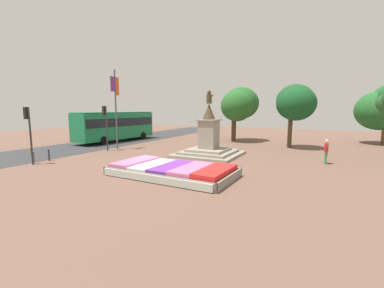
# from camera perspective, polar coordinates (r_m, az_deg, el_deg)

# --- Properties ---
(ground_plane) EXTENTS (76.14, 76.14, 0.00)m
(ground_plane) POSITION_cam_1_polar(r_m,az_deg,el_deg) (17.45, -8.64, -4.66)
(ground_plane) COLOR brown
(street_asphalt_strip) EXTENTS (7.08, 66.62, 0.01)m
(street_asphalt_strip) POSITION_cam_1_polar(r_m,az_deg,el_deg) (25.81, -29.62, -1.55)
(street_asphalt_strip) COLOR #333335
(street_asphalt_strip) RESTS_ON ground_plane
(flower_planter) EXTENTS (7.11, 3.80, 0.68)m
(flower_planter) POSITION_cam_1_polar(r_m,az_deg,el_deg) (14.55, -4.33, -5.91)
(flower_planter) COLOR #38281C
(flower_planter) RESTS_ON ground_plane
(statue_monument) EXTENTS (4.88, 4.88, 5.21)m
(statue_monument) POSITION_cam_1_polar(r_m,az_deg,el_deg) (20.82, 3.73, 0.24)
(statue_monument) COLOR gray
(statue_monument) RESTS_ON ground_plane
(traffic_light_near_crossing) EXTENTS (0.42, 0.31, 3.87)m
(traffic_light_near_crossing) POSITION_cam_1_polar(r_m,az_deg,el_deg) (20.29, -32.55, 3.51)
(traffic_light_near_crossing) COLOR #2D2D33
(traffic_light_near_crossing) RESTS_ON ground_plane
(traffic_light_mid_block) EXTENTS (0.41, 0.29, 4.00)m
(traffic_light_mid_block) POSITION_cam_1_polar(r_m,az_deg,el_deg) (24.13, -18.68, 5.12)
(traffic_light_mid_block) COLOR #2D2D33
(traffic_light_mid_block) RESTS_ON ground_plane
(banner_pole) EXTENTS (0.14, 1.17, 7.26)m
(banner_pole) POSITION_cam_1_polar(r_m,az_deg,el_deg) (24.84, -16.58, 8.05)
(banner_pole) COLOR #4C5156
(banner_pole) RESTS_ON ground_plane
(city_bus) EXTENTS (3.31, 10.14, 3.38)m
(city_bus) POSITION_cam_1_polar(r_m,az_deg,el_deg) (31.12, -16.63, 4.15)
(city_bus) COLOR #197A47
(city_bus) RESTS_ON ground_plane
(pedestrian_with_handbag) EXTENTS (0.26, 0.73, 1.69)m
(pedestrian_with_handbag) POSITION_cam_1_polar(r_m,az_deg,el_deg) (19.71, 27.67, -1.22)
(pedestrian_with_handbag) COLOR #338C4C
(pedestrian_with_handbag) RESTS_ON ground_plane
(kerb_bollard_mid_a) EXTENTS (0.14, 0.14, 0.86)m
(kerb_bollard_mid_a) POSITION_cam_1_polar(r_m,az_deg,el_deg) (20.84, -31.73, -2.46)
(kerb_bollard_mid_a) COLOR slate
(kerb_bollard_mid_a) RESTS_ON ground_plane
(kerb_bollard_mid_b) EXTENTS (0.13, 0.13, 0.87)m
(kerb_bollard_mid_b) POSITION_cam_1_polar(r_m,az_deg,el_deg) (21.31, -29.21, -2.07)
(kerb_bollard_mid_b) COLOR #2D2D33
(kerb_bollard_mid_b) RESTS_ON ground_plane
(park_tree_far_left) EXTENTS (4.14, 5.22, 6.28)m
(park_tree_far_left) POSITION_cam_1_polar(r_m,az_deg,el_deg) (30.56, 10.46, 8.64)
(park_tree_far_left) COLOR #4C3823
(park_tree_far_left) RESTS_ON ground_plane
(park_tree_far_right) EXTENTS (3.67, 3.79, 6.07)m
(park_tree_far_right) POSITION_cam_1_polar(r_m,az_deg,el_deg) (26.44, 22.04, 8.58)
(park_tree_far_right) COLOR #4C3823
(park_tree_far_right) RESTS_ON ground_plane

